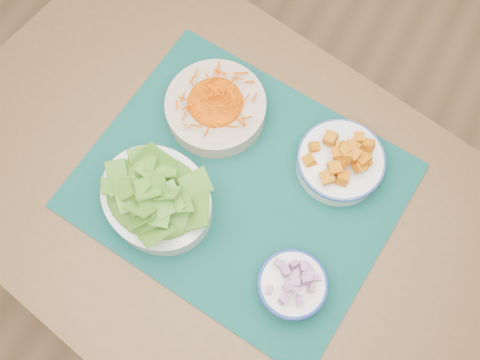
# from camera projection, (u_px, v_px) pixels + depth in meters

# --- Properties ---
(ground) EXTENTS (4.00, 4.00, 0.00)m
(ground) POSITION_uv_depth(u_px,v_px,m) (129.00, 281.00, 1.78)
(ground) COLOR #A0794D
(ground) RESTS_ON ground
(table) EXTENTS (1.34, 1.00, 0.75)m
(table) POSITION_uv_depth(u_px,v_px,m) (222.00, 207.00, 1.18)
(table) COLOR brown
(table) RESTS_ON ground
(placemat) EXTENTS (0.64, 0.54, 0.00)m
(placemat) POSITION_uv_depth(u_px,v_px,m) (240.00, 185.00, 1.10)
(placemat) COLOR #06302B
(placemat) RESTS_ON table
(carrot_bowl) EXTENTS (0.23, 0.23, 0.08)m
(carrot_bowl) POSITION_uv_depth(u_px,v_px,m) (216.00, 105.00, 1.11)
(carrot_bowl) COLOR beige
(carrot_bowl) RESTS_ON placemat
(squash_bowl) EXTENTS (0.23, 0.23, 0.08)m
(squash_bowl) POSITION_uv_depth(u_px,v_px,m) (341.00, 160.00, 1.07)
(squash_bowl) COLOR white
(squash_bowl) RESTS_ON placemat
(lettuce_bowl) EXTENTS (0.28, 0.25, 0.11)m
(lettuce_bowl) POSITION_uv_depth(u_px,v_px,m) (155.00, 195.00, 1.03)
(lettuce_bowl) COLOR silver
(lettuce_bowl) RESTS_ON placemat
(onion_bowl) EXTENTS (0.16, 0.16, 0.07)m
(onion_bowl) POSITION_uv_depth(u_px,v_px,m) (293.00, 284.00, 0.99)
(onion_bowl) COLOR white
(onion_bowl) RESTS_ON placemat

